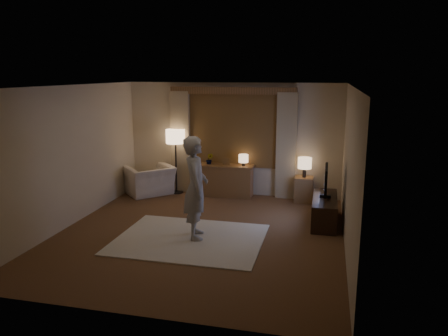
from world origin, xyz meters
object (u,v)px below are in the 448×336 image
(side_table, at_px, (304,189))
(tv_stand, at_px, (324,210))
(armchair, at_px, (150,180))
(person, at_px, (196,188))
(sideboard, at_px, (226,181))

(side_table, relative_size, tv_stand, 0.40)
(armchair, relative_size, person, 0.58)
(armchair, bearing_deg, side_table, 137.82)
(person, bearing_deg, side_table, -49.24)
(tv_stand, bearing_deg, person, -148.52)
(tv_stand, height_order, person, person)
(side_table, relative_size, person, 0.32)
(person, bearing_deg, tv_stand, -75.13)
(side_table, distance_m, person, 3.19)
(armchair, bearing_deg, sideboard, 142.65)
(side_table, height_order, tv_stand, side_table)
(tv_stand, xyz_separation_m, person, (-2.16, -1.32, 0.66))
(armchair, xyz_separation_m, tv_stand, (4.05, -1.11, -0.09))
(person, bearing_deg, armchair, 21.25)
(armchair, xyz_separation_m, side_table, (3.58, 0.21, -0.06))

